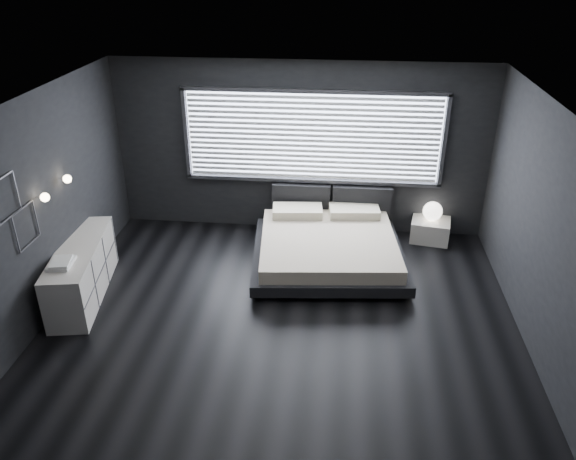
# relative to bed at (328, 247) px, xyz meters

# --- Properties ---
(room) EXTENTS (6.04, 6.00, 2.80)m
(room) POSITION_rel_bed_xyz_m (-0.53, -1.59, 1.13)
(room) COLOR black
(room) RESTS_ON ground
(window) EXTENTS (4.14, 0.09, 1.52)m
(window) POSITION_rel_bed_xyz_m (-0.33, 1.10, 1.34)
(window) COLOR white
(window) RESTS_ON ground
(headboard) EXTENTS (1.96, 0.16, 0.52)m
(headboard) POSITION_rel_bed_xyz_m (0.00, 1.05, 0.30)
(headboard) COLOR black
(headboard) RESTS_ON ground
(sconce_near) EXTENTS (0.18, 0.11, 0.11)m
(sconce_near) POSITION_rel_bed_xyz_m (-3.41, -1.54, 1.33)
(sconce_near) COLOR silver
(sconce_near) RESTS_ON ground
(sconce_far) EXTENTS (0.18, 0.11, 0.11)m
(sconce_far) POSITION_rel_bed_xyz_m (-3.41, -0.94, 1.33)
(sconce_far) COLOR silver
(sconce_far) RESTS_ON ground
(wall_art_upper) EXTENTS (0.01, 0.48, 0.48)m
(wall_art_upper) POSITION_rel_bed_xyz_m (-3.51, -2.14, 1.58)
(wall_art_upper) COLOR #47474C
(wall_art_upper) RESTS_ON ground
(wall_art_lower) EXTENTS (0.01, 0.48, 0.48)m
(wall_art_lower) POSITION_rel_bed_xyz_m (-3.51, -1.89, 1.11)
(wall_art_lower) COLOR #47474C
(wall_art_lower) RESTS_ON ground
(bed) EXTENTS (2.42, 2.33, 0.58)m
(bed) POSITION_rel_bed_xyz_m (0.00, 0.00, 0.00)
(bed) COLOR black
(bed) RESTS_ON ground
(nightstand) EXTENTS (0.68, 0.60, 0.35)m
(nightstand) POSITION_rel_bed_xyz_m (1.63, 0.91, -0.09)
(nightstand) COLOR silver
(nightstand) RESTS_ON ground
(orb_lamp) EXTENTS (0.31, 0.31, 0.31)m
(orb_lamp) POSITION_rel_bed_xyz_m (1.64, 0.93, 0.24)
(orb_lamp) COLOR white
(orb_lamp) RESTS_ON nightstand
(dresser) EXTENTS (0.83, 1.92, 0.74)m
(dresser) POSITION_rel_bed_xyz_m (-3.30, -1.22, 0.10)
(dresser) COLOR silver
(dresser) RESTS_ON ground
(book_stack) EXTENTS (0.32, 0.39, 0.07)m
(book_stack) POSITION_rel_bed_xyz_m (-3.29, -1.70, 0.51)
(book_stack) COLOR white
(book_stack) RESTS_ON dresser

